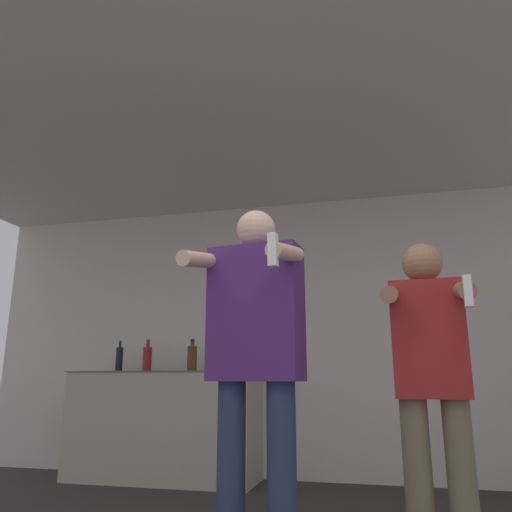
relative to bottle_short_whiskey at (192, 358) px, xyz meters
The scene contains 8 objects.
wall_back 1.30m from the bottle_short_whiskey, 13.71° to the left, with size 7.00×0.06×2.55m.
ceiling_slab 2.37m from the bottle_short_whiskey, 46.84° to the right, with size 7.00×3.73×0.05m.
counter 0.63m from the bottle_short_whiskey, behind, with size 1.71×0.61×0.93m.
bottle_short_whiskey is the anchor object (origin of this frame).
bottle_red_label 0.73m from the bottle_short_whiskey, behind, with size 0.07×0.07×0.30m.
bottle_clear_vodka 0.45m from the bottle_short_whiskey, behind, with size 0.08×0.08×0.31m.
person_woman_foreground 2.34m from the bottle_short_whiskey, 61.62° to the right, with size 0.52×0.53×1.68m.
person_man_side 2.58m from the bottle_short_whiskey, 41.90° to the right, with size 0.43×0.46×1.55m.
Camera 1 is at (0.44, -1.42, 0.86)m, focal length 35.00 mm.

